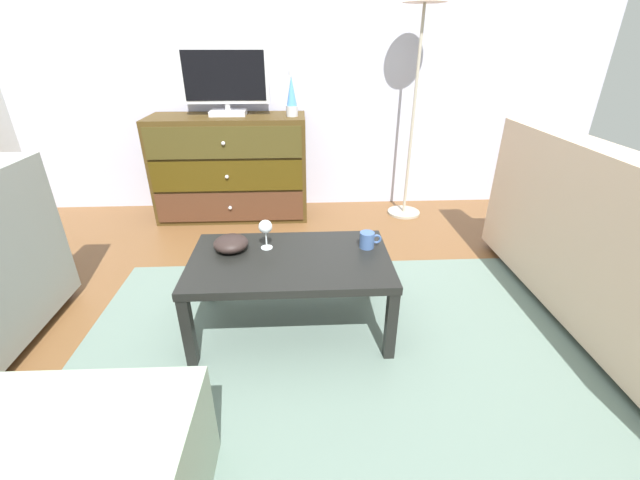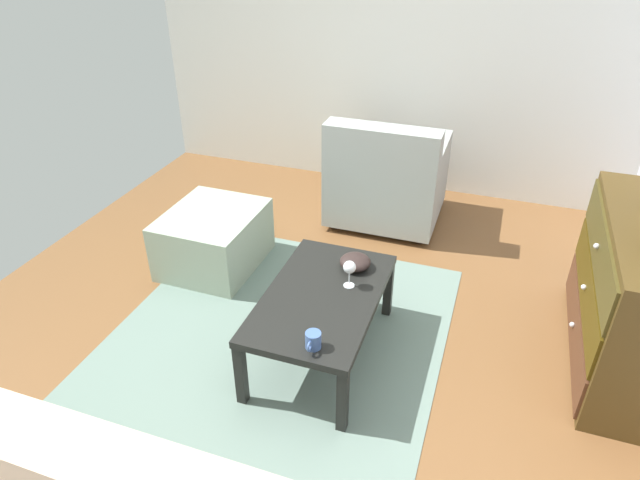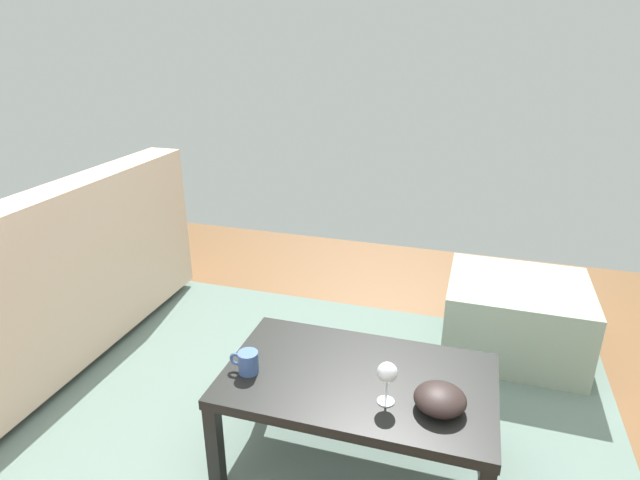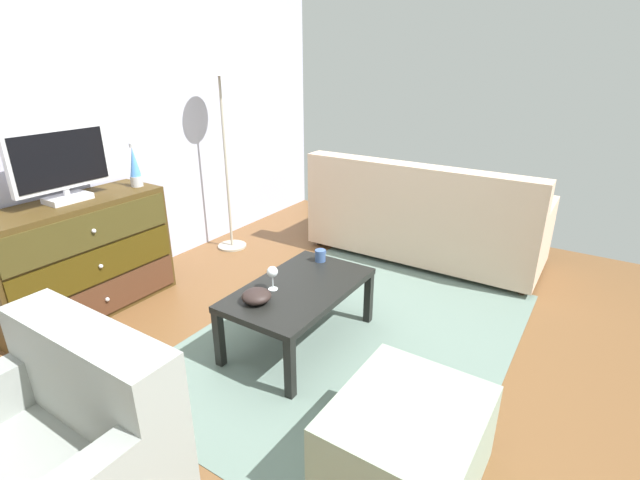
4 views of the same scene
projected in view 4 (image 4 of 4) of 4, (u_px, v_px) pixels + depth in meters
ground_plane at (313, 347)px, 3.05m from camera, size 5.33×4.41×0.05m
wall_accent_rear at (100, 112)px, 3.51m from camera, size 5.33×0.12×2.76m
area_rug at (354, 338)px, 3.10m from camera, size 2.60×1.90×0.01m
dresser at (81, 258)px, 3.29m from camera, size 1.25×0.49×0.85m
tv at (61, 164)px, 3.06m from camera, size 0.67×0.18×0.50m
lava_lamp at (135, 167)px, 3.47m from camera, size 0.09×0.09×0.33m
coffee_table at (299, 293)px, 2.93m from camera, size 1.00×0.59×0.41m
wine_glass at (272, 273)px, 2.83m from camera, size 0.07×0.07×0.16m
mug at (321, 255)px, 3.26m from camera, size 0.11×0.08×0.08m
bowl_decorative at (256, 296)px, 2.71m from camera, size 0.18×0.18×0.08m
couch_large at (423, 221)px, 4.24m from camera, size 0.85×2.09×0.93m
ottoman at (406, 443)px, 2.00m from camera, size 0.71×0.61×0.40m
standing_lamp at (220, 84)px, 4.01m from camera, size 0.32×0.32×1.80m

